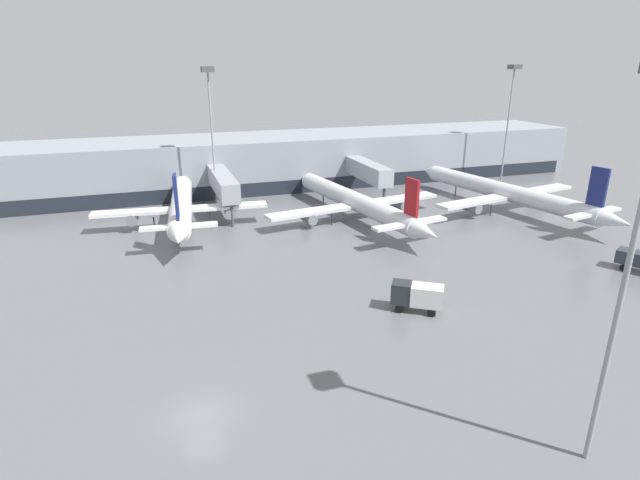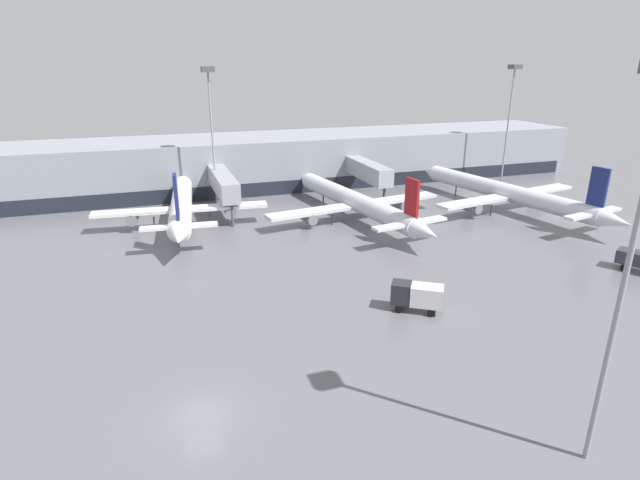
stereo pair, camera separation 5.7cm
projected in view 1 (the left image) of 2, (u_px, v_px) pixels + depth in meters
ground_plane at (201, 415)px, 32.23m from camera, size 320.00×320.00×0.00m
terminal_building at (160, 168)px, 85.87m from camera, size 160.00×31.73×9.00m
parked_jet_0 at (181, 206)px, 67.88m from camera, size 23.40×31.44×9.65m
parked_jet_1 at (357, 202)px, 71.74m from camera, size 27.59×35.87×8.50m
parked_jet_3 at (509, 193)px, 76.11m from camera, size 26.81×38.19×9.09m
service_truck_0 at (417, 295)px, 45.30m from camera, size 4.82×4.03×2.67m
apron_light_mast_2 at (210, 101)px, 72.97m from camera, size 1.80×1.80×21.05m
apron_light_mast_5 at (512, 93)px, 88.83m from camera, size 1.80×1.80×21.26m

